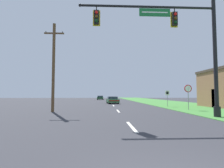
{
  "coord_description": "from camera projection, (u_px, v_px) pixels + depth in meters",
  "views": [
    {
      "loc": [
        -1.34,
        -2.5,
        1.56
      ],
      "look_at": [
        0.0,
        26.31,
        3.3
      ],
      "focal_mm": 28.0,
      "sensor_mm": 36.0,
      "label": 1
    }
  ],
  "objects": [
    {
      "name": "signal_mast",
      "position": [
        183.0,
        42.0,
        12.09
      ],
      "size": [
        9.71,
        0.47,
        8.49
      ],
      "color": "black",
      "rests_on": "grass_verge_right"
    },
    {
      "name": "route_sign_post",
      "position": [
        167.0,
        95.0,
        22.2
      ],
      "size": [
        0.55,
        0.06,
        2.03
      ],
      "color": "gray",
      "rests_on": "grass_verge_right"
    },
    {
      "name": "stop_sign",
      "position": [
        188.0,
        91.0,
        17.54
      ],
      "size": [
        0.76,
        0.07,
        2.5
      ],
      "color": "gray",
      "rests_on": "grass_verge_right"
    },
    {
      "name": "road_center_line",
      "position": [
        113.0,
        106.0,
        24.39
      ],
      "size": [
        0.16,
        34.8,
        0.01
      ],
      "color": "silver",
      "rests_on": "ground"
    },
    {
      "name": "car_ahead",
      "position": [
        112.0,
        100.0,
        30.42
      ],
      "size": [
        2.15,
        4.45,
        1.19
      ],
      "color": "black",
      "rests_on": "ground"
    },
    {
      "name": "far_car",
      "position": [
        100.0,
        98.0,
        52.63
      ],
      "size": [
        1.82,
        4.21,
        1.19
      ],
      "color": "black",
      "rests_on": "ground"
    },
    {
      "name": "utility_pole_near",
      "position": [
        53.0,
        66.0,
        15.85
      ],
      "size": [
        1.8,
        0.26,
        8.08
      ],
      "color": "brown",
      "rests_on": "ground"
    },
    {
      "name": "grass_verge_right",
      "position": [
        167.0,
        103.0,
        32.86
      ],
      "size": [
        10.0,
        110.0,
        0.04
      ],
      "color": "#428438",
      "rests_on": "ground"
    }
  ]
}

